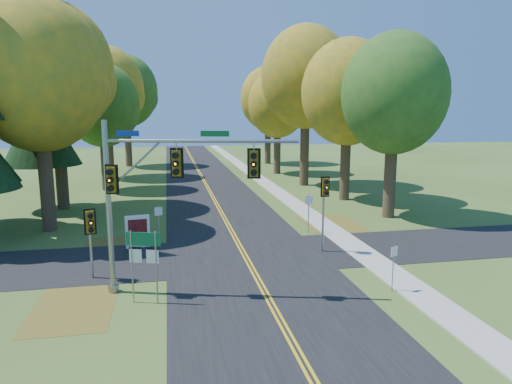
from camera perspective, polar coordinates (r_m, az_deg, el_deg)
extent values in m
plane|color=#3A501C|center=(22.17, -0.59, -9.43)|extent=(160.00, 160.00, 0.00)
cube|color=black|center=(22.17, -0.59, -9.41)|extent=(8.00, 160.00, 0.02)
cube|color=black|center=(24.04, -1.46, -7.85)|extent=(60.00, 6.00, 0.02)
cube|color=gold|center=(22.15, -0.85, -9.39)|extent=(0.10, 160.00, 0.01)
cube|color=gold|center=(22.18, -0.34, -9.36)|extent=(0.10, 160.00, 0.01)
cube|color=#9E998E|center=(24.01, 14.27, -8.14)|extent=(1.60, 160.00, 0.06)
cube|color=brown|center=(25.80, -16.73, -7.04)|extent=(4.00, 6.00, 0.00)
cube|color=brown|center=(29.53, 10.38, -4.63)|extent=(3.50, 8.00, 0.00)
cube|color=brown|center=(19.42, -21.78, -13.06)|extent=(3.00, 5.00, 0.00)
cylinder|color=#38281C|center=(31.04, -24.76, 1.67)|extent=(0.86, 0.86, 6.75)
ellipsoid|color=#C68C1A|center=(30.86, -25.62, 13.08)|extent=(8.00, 8.00, 9.20)
sphere|color=#C68C1A|center=(31.64, -22.10, 11.77)|extent=(4.80, 4.80, 4.80)
sphere|color=#C68C1A|center=(30.53, -28.74, 14.40)|extent=(4.40, 4.40, 4.40)
cylinder|color=#38281C|center=(33.29, 16.42, 2.10)|extent=(0.83, 0.83, 6.08)
ellipsoid|color=#3E6D22|center=(33.03, 16.90, 11.69)|extent=(7.20, 7.20, 8.28)
sphere|color=#3E6D22|center=(34.65, 18.14, 10.34)|extent=(4.32, 4.32, 4.32)
sphere|color=#3E6D22|center=(31.86, 15.53, 13.13)|extent=(3.96, 3.96, 3.96)
cylinder|color=#38281C|center=(37.81, -23.25, 3.63)|extent=(0.89, 0.89, 7.42)
ellipsoid|color=#C68C1A|center=(37.76, -23.97, 13.81)|extent=(8.60, 8.60, 9.89)
sphere|color=#C68C1A|center=(38.64, -20.91, 12.62)|extent=(5.16, 5.16, 5.16)
sphere|color=#C68C1A|center=(37.36, -26.69, 14.99)|extent=(4.73, 4.73, 4.73)
cylinder|color=#38281C|center=(39.16, 11.09, 3.62)|extent=(0.84, 0.84, 6.30)
ellipsoid|color=#C68C1A|center=(38.97, 11.38, 12.14)|extent=(7.60, 7.60, 8.74)
sphere|color=#C68C1A|center=(40.58, 12.75, 10.92)|extent=(4.56, 4.56, 4.56)
sphere|color=#C68C1A|center=(37.82, 9.95, 13.41)|extent=(4.18, 4.18, 4.18)
cylinder|color=#38281C|center=(45.57, -18.33, 3.74)|extent=(0.81, 0.81, 5.62)
ellipsoid|color=#3E6D22|center=(45.35, -18.70, 10.28)|extent=(6.80, 6.80, 7.82)
sphere|color=#3E6D22|center=(46.21, -16.79, 9.52)|extent=(4.08, 4.08, 4.08)
sphere|color=#3E6D22|center=(44.86, -20.39, 11.06)|extent=(3.74, 3.74, 3.74)
cylinder|color=#38281C|center=(46.34, 6.09, 5.55)|extent=(0.90, 0.90, 7.65)
ellipsoid|color=#C68C1A|center=(46.33, 6.25, 14.09)|extent=(8.80, 8.80, 10.12)
sphere|color=#C68C1A|center=(48.06, 7.81, 12.86)|extent=(5.28, 5.28, 5.28)
sphere|color=#C68C1A|center=(45.13, 4.68, 15.35)|extent=(4.84, 4.84, 4.84)
cylinder|color=#38281C|center=(54.19, -17.87, 5.40)|extent=(0.87, 0.87, 6.98)
ellipsoid|color=#C68C1A|center=(54.11, -18.23, 12.12)|extent=(8.20, 8.20, 9.43)
sphere|color=#C68C1A|center=(55.13, -16.30, 11.32)|extent=(4.92, 4.92, 4.92)
sphere|color=#C68C1A|center=(53.53, -19.95, 12.94)|extent=(4.51, 4.51, 4.51)
cylinder|color=#38281C|center=(55.10, 2.66, 5.35)|extent=(0.82, 0.82, 5.85)
ellipsoid|color=#C68C1A|center=(54.93, 2.71, 10.95)|extent=(7.00, 7.00, 8.05)
sphere|color=#C68C1A|center=(56.28, 3.85, 10.20)|extent=(4.20, 4.20, 4.20)
sphere|color=#C68C1A|center=(53.99, 1.61, 11.72)|extent=(3.85, 3.85, 3.85)
cylinder|color=#38281C|center=(64.89, -15.70, 6.29)|extent=(0.88, 0.88, 7.20)
ellipsoid|color=#3E6D22|center=(64.84, -15.98, 12.07)|extent=(8.40, 8.40, 9.66)
sphere|color=#3E6D22|center=(65.95, -14.37, 11.37)|extent=(5.04, 5.04, 5.04)
sphere|color=#3E6D22|center=(64.18, -17.42, 12.77)|extent=(4.62, 4.62, 4.62)
cylinder|color=#38281C|center=(65.74, 1.48, 6.41)|extent=(0.85, 0.85, 6.53)
ellipsoid|color=#C68C1A|center=(65.64, 1.50, 11.64)|extent=(7.80, 7.80, 8.97)
sphere|color=#C68C1A|center=(67.12, 2.61, 10.93)|extent=(4.68, 4.68, 4.68)
sphere|color=#C68C1A|center=(64.62, 0.45, 12.36)|extent=(4.29, 4.29, 4.29)
cylinder|color=#38281C|center=(38.14, -24.87, 0.52)|extent=(0.50, 0.50, 3.42)
cone|color=black|center=(37.74, -25.36, 7.18)|extent=(5.60, 5.60, 5.45)
cone|color=black|center=(37.81, -25.82, 13.07)|extent=(4.57, 4.57, 5.45)
cone|color=black|center=(38.28, -26.28, 18.88)|extent=(3.55, 3.55, 5.45)
cylinder|color=gray|center=(19.29, -17.91, -1.99)|extent=(0.22, 0.22, 7.07)
cylinder|color=gray|center=(20.23, -17.39, -11.40)|extent=(0.44, 0.44, 0.30)
cylinder|color=gray|center=(17.90, -6.93, 6.35)|extent=(7.38, 1.98, 0.14)
cylinder|color=gray|center=(18.64, -15.00, 3.11)|extent=(2.24, 0.64, 2.09)
cylinder|color=gray|center=(18.11, -9.92, 5.74)|extent=(0.04, 0.04, 0.36)
cube|color=#72590C|center=(18.17, -9.86, 3.58)|extent=(0.41, 0.38, 1.01)
cube|color=black|center=(18.17, -9.86, 3.58)|extent=(0.52, 0.16, 1.19)
sphere|color=orange|center=(17.94, -10.02, 3.50)|extent=(0.18, 0.18, 0.18)
cylinder|color=black|center=(17.91, -10.05, 4.52)|extent=(0.27, 0.22, 0.24)
cylinder|color=black|center=(17.94, -10.02, 3.50)|extent=(0.27, 0.22, 0.24)
cylinder|color=black|center=(17.98, -9.99, 2.47)|extent=(0.27, 0.22, 0.24)
cylinder|color=gray|center=(17.67, -0.26, 5.79)|extent=(0.04, 0.04, 0.36)
cube|color=#72590C|center=(17.74, -0.25, 3.58)|extent=(0.41, 0.38, 1.01)
cube|color=black|center=(17.74, -0.25, 3.58)|extent=(0.52, 0.16, 1.19)
sphere|color=orange|center=(17.51, -0.30, 3.49)|extent=(0.18, 0.18, 0.18)
cylinder|color=black|center=(17.47, -0.30, 4.54)|extent=(0.27, 0.22, 0.24)
cylinder|color=black|center=(17.51, -0.30, 3.49)|extent=(0.27, 0.22, 0.24)
cylinder|color=black|center=(17.55, -0.30, 2.44)|extent=(0.27, 0.22, 0.24)
cube|color=#72590C|center=(18.85, -17.55, 1.51)|extent=(0.41, 0.38, 1.01)
cube|color=black|center=(18.85, -17.55, 1.51)|extent=(0.52, 0.16, 1.19)
sphere|color=orange|center=(18.64, -17.80, 1.40)|extent=(0.18, 0.18, 0.18)
cylinder|color=black|center=(18.59, -17.86, 2.39)|extent=(0.27, 0.22, 0.24)
cylinder|color=black|center=(18.64, -17.80, 1.40)|extent=(0.27, 0.22, 0.24)
cylinder|color=black|center=(18.68, -17.75, 0.42)|extent=(0.27, 0.22, 0.24)
cube|color=navy|center=(18.60, -15.78, 7.06)|extent=(0.89, 0.26, 0.22)
cube|color=#0C5926|center=(17.80, -5.17, 7.28)|extent=(1.09, 0.31, 0.22)
cylinder|color=gray|center=(24.35, 8.40, -2.86)|extent=(0.11, 0.11, 4.01)
cube|color=#72590C|center=(23.87, 8.63, 0.66)|extent=(0.32, 0.29, 0.91)
cube|color=black|center=(23.87, 8.63, 0.66)|extent=(0.47, 0.05, 1.07)
sphere|color=orange|center=(23.67, 8.78, 0.58)|extent=(0.16, 0.16, 0.16)
cylinder|color=black|center=(23.62, 8.80, 1.28)|extent=(0.22, 0.15, 0.22)
cylinder|color=black|center=(23.67, 8.78, 0.58)|extent=(0.22, 0.15, 0.22)
cylinder|color=black|center=(23.72, 8.76, -0.11)|extent=(0.22, 0.15, 0.22)
cylinder|color=gray|center=(21.66, -19.96, -6.17)|extent=(0.12, 0.12, 3.15)
cube|color=#72590C|center=(21.18, -20.05, -3.50)|extent=(0.41, 0.38, 0.98)
cube|color=black|center=(21.18, -20.05, -3.50)|extent=(0.50, 0.18, 1.16)
sphere|color=orange|center=(20.96, -19.96, -3.64)|extent=(0.18, 0.18, 0.18)
cylinder|color=black|center=(20.90, -20.01, -2.80)|extent=(0.27, 0.22, 0.24)
cylinder|color=black|center=(20.96, -19.96, -3.64)|extent=(0.27, 0.22, 0.24)
cylinder|color=black|center=(21.04, -19.91, -4.47)|extent=(0.27, 0.22, 0.24)
cylinder|color=gray|center=(18.52, -15.23, -9.01)|extent=(0.06, 0.06, 2.91)
cylinder|color=gray|center=(18.19, -12.35, -9.24)|extent=(0.06, 0.06, 2.91)
cube|color=#0C5833|center=(18.05, -13.92, -5.74)|extent=(1.31, 0.45, 0.53)
cube|color=silver|center=(18.05, -13.92, -5.74)|extent=(1.11, 0.36, 0.08)
cube|color=silver|center=(18.36, -14.83, -7.73)|extent=(0.47, 0.18, 0.53)
cube|color=black|center=(18.27, -14.87, -6.77)|extent=(0.46, 0.15, 0.10)
cube|color=silver|center=(18.13, -12.81, -7.87)|extent=(0.47, 0.18, 0.53)
cube|color=black|center=(18.04, -12.85, -6.90)|extent=(0.46, 0.15, 0.10)
cube|color=white|center=(25.89, -14.57, -4.81)|extent=(1.32, 0.38, 1.81)
cube|color=maroon|center=(25.78, -14.56, -4.75)|extent=(1.00, 0.17, 1.31)
cube|color=white|center=(26.06, -15.61, -6.48)|extent=(0.09, 0.09, 0.30)
cube|color=white|center=(26.14, -13.40, -6.33)|extent=(0.09, 0.09, 0.30)
cylinder|color=gray|center=(28.08, 6.59, -2.73)|extent=(0.06, 0.06, 2.44)
cube|color=white|center=(27.88, 6.63, -0.97)|extent=(0.47, 0.11, 0.50)
cylinder|color=gray|center=(19.90, 16.76, -9.14)|extent=(0.05, 0.05, 2.00)
cube|color=silver|center=(19.67, 16.90, -7.15)|extent=(0.36, 0.17, 0.41)
cylinder|color=gray|center=(25.98, -12.05, -4.14)|extent=(0.05, 0.05, 2.26)
cube|color=silver|center=(25.77, -12.10, -2.38)|extent=(0.42, 0.15, 0.46)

